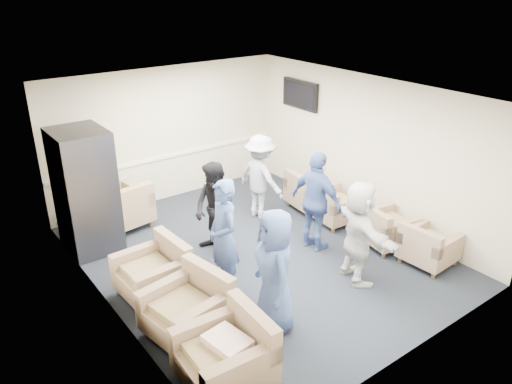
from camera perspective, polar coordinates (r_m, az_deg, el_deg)
floor at (r=8.41m, az=0.14°, el=-7.17°), size 6.00×6.00×0.00m
ceiling at (r=7.39m, az=0.16°, el=11.10°), size 6.00×6.00×0.00m
back_wall at (r=10.22m, az=-10.04°, el=6.49°), size 5.00×0.02×2.70m
front_wall at (r=5.93m, az=17.94°, el=-7.57°), size 5.00×0.02×2.70m
left_wall at (r=6.74m, az=-17.16°, el=-3.51°), size 0.02×6.00×2.70m
right_wall at (r=9.42m, az=12.46°, el=4.80°), size 0.02×6.00×2.70m
chair_rail at (r=10.34m, az=-9.82°, el=4.08°), size 4.98×0.04×0.06m
tv at (r=10.40m, az=5.06°, el=11.03°), size 0.10×1.00×0.58m
armchair_left_near at (r=5.90m, az=-3.09°, el=-18.27°), size 0.99×0.99×0.75m
armchair_left_mid at (r=6.60m, az=-7.48°, el=-13.24°), size 1.06×1.06×0.74m
armchair_left_far at (r=7.41m, az=-11.34°, el=-9.13°), size 0.93×0.93×0.71m
armchair_right_near at (r=8.46m, az=18.99°, el=-6.05°), size 0.80×0.80×0.61m
armchair_right_midnear at (r=8.81m, az=14.50°, el=-4.10°), size 0.91×0.91×0.64m
armchair_right_midfar at (r=9.42m, az=8.82°, el=-1.76°), size 0.81×0.81×0.61m
armchair_right_far at (r=9.91m, az=6.14°, el=-0.16°), size 0.91×0.91×0.66m
armchair_corner at (r=9.43m, az=-15.01°, el=-1.88°), size 1.05×1.05×0.74m
vending_machine at (r=8.65m, az=-18.89°, el=0.11°), size 0.84×0.98×2.08m
backpack at (r=7.27m, az=-5.06°, el=-10.66°), size 0.28×0.23×0.43m
pillow at (r=5.77m, az=-3.29°, el=-16.88°), size 0.44×0.55×0.14m
person_front_left at (r=6.45m, az=2.15°, el=-8.93°), size 0.77×0.95×1.67m
person_mid_left at (r=7.13m, az=-3.74°, el=-5.22°), size 0.51×0.69×1.74m
person_back_left at (r=8.10m, az=-4.67°, el=-2.08°), size 0.74×0.88×1.60m
person_back_right at (r=9.34m, az=0.54°, el=1.70°), size 0.74×1.12×1.63m
person_mid_right at (r=8.28m, az=6.93°, el=-1.12°), size 0.55×1.06×1.72m
person_front_right at (r=7.55m, az=11.72°, el=-4.51°), size 0.93×1.57×1.62m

